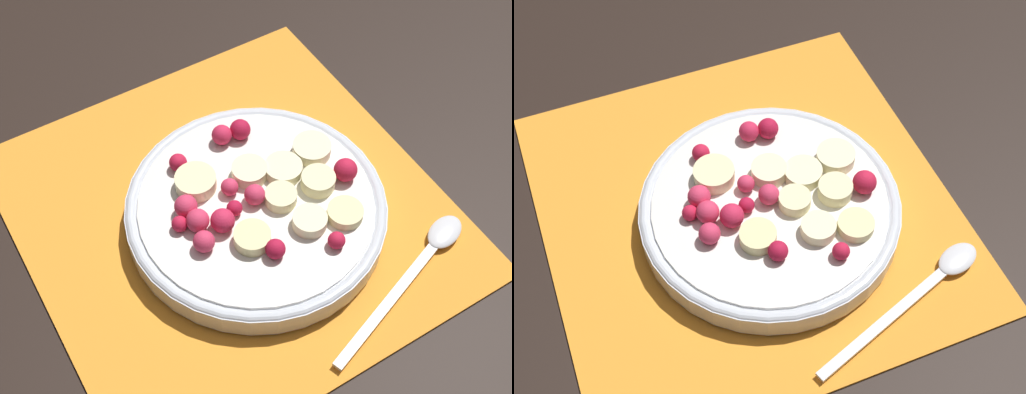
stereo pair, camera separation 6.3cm
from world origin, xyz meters
The scene contains 4 objects.
ground_plane centered at (0.00, 0.00, 0.00)m, with size 3.00×3.00×0.00m, color black.
placemat centered at (0.00, 0.00, 0.00)m, with size 0.39×0.37×0.01m.
fruit_bowl centered at (-0.02, -0.02, 0.02)m, with size 0.24×0.24×0.05m.
spoon centered at (-0.14, -0.12, 0.01)m, with size 0.08×0.18×0.01m.
Camera 1 is at (-0.34, 0.18, 0.55)m, focal length 50.00 mm.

